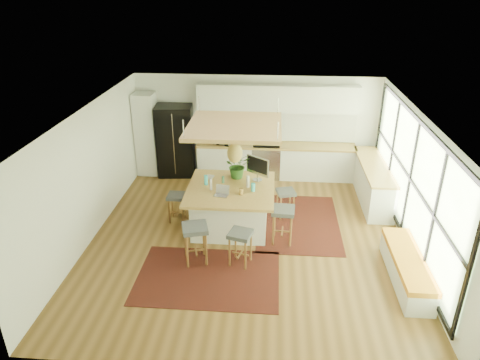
# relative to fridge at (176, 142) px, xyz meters

# --- Properties ---
(floor) EXTENTS (7.00, 7.00, 0.00)m
(floor) POSITION_rel_fridge_xyz_m (2.17, -3.17, -0.93)
(floor) COLOR brown
(floor) RESTS_ON ground
(ceiling) EXTENTS (7.00, 7.00, 0.00)m
(ceiling) POSITION_rel_fridge_xyz_m (2.17, -3.17, 1.78)
(ceiling) COLOR white
(ceiling) RESTS_ON ground
(wall_back) EXTENTS (6.50, 0.00, 6.50)m
(wall_back) POSITION_rel_fridge_xyz_m (2.17, 0.33, 0.42)
(wall_back) COLOR white
(wall_back) RESTS_ON ground
(wall_front) EXTENTS (6.50, 0.00, 6.50)m
(wall_front) POSITION_rel_fridge_xyz_m (2.17, -6.67, 0.42)
(wall_front) COLOR white
(wall_front) RESTS_ON ground
(wall_left) EXTENTS (0.00, 7.00, 7.00)m
(wall_left) POSITION_rel_fridge_xyz_m (-1.08, -3.17, 0.42)
(wall_left) COLOR white
(wall_left) RESTS_ON ground
(wall_right) EXTENTS (0.00, 7.00, 7.00)m
(wall_right) POSITION_rel_fridge_xyz_m (5.42, -3.17, 0.42)
(wall_right) COLOR white
(wall_right) RESTS_ON ground
(window_wall) EXTENTS (0.10, 6.20, 2.60)m
(window_wall) POSITION_rel_fridge_xyz_m (5.39, -3.17, 0.47)
(window_wall) COLOR black
(window_wall) RESTS_ON wall_right
(pantry) EXTENTS (0.55, 0.60, 2.25)m
(pantry) POSITION_rel_fridge_xyz_m (-0.78, 0.01, 0.20)
(pantry) COLOR white
(pantry) RESTS_ON floor
(back_counter_base) EXTENTS (4.20, 0.60, 0.88)m
(back_counter_base) POSITION_rel_fridge_xyz_m (2.72, 0.01, -0.49)
(back_counter_base) COLOR white
(back_counter_base) RESTS_ON floor
(back_counter_top) EXTENTS (4.24, 0.64, 0.05)m
(back_counter_top) POSITION_rel_fridge_xyz_m (2.72, 0.01, -0.03)
(back_counter_top) COLOR #A8833B
(back_counter_top) RESTS_ON back_counter_base
(backsplash) EXTENTS (4.20, 0.02, 0.80)m
(backsplash) POSITION_rel_fridge_xyz_m (2.72, 0.31, 0.43)
(backsplash) COLOR white
(backsplash) RESTS_ON wall_back
(upper_cabinets) EXTENTS (4.20, 0.34, 0.70)m
(upper_cabinets) POSITION_rel_fridge_xyz_m (2.72, 0.15, 1.22)
(upper_cabinets) COLOR white
(upper_cabinets) RESTS_ON wall_back
(range) EXTENTS (0.76, 0.62, 1.00)m
(range) POSITION_rel_fridge_xyz_m (2.47, 0.01, -0.43)
(range) COLOR #A5A5AA
(range) RESTS_ON floor
(right_counter_base) EXTENTS (0.60, 2.50, 0.88)m
(right_counter_base) POSITION_rel_fridge_xyz_m (5.10, -1.17, -0.49)
(right_counter_base) COLOR white
(right_counter_base) RESTS_ON floor
(right_counter_top) EXTENTS (0.64, 2.54, 0.05)m
(right_counter_top) POSITION_rel_fridge_xyz_m (5.10, -1.17, -0.03)
(right_counter_top) COLOR #A8833B
(right_counter_top) RESTS_ON right_counter_base
(window_bench) EXTENTS (0.52, 2.00, 0.50)m
(window_bench) POSITION_rel_fridge_xyz_m (5.12, -4.37, -0.68)
(window_bench) COLOR white
(window_bench) RESTS_ON floor
(ceiling_panel) EXTENTS (1.86, 1.86, 0.80)m
(ceiling_panel) POSITION_rel_fridge_xyz_m (1.87, -2.77, 1.12)
(ceiling_panel) COLOR #A8833B
(ceiling_panel) RESTS_ON ceiling
(rug_near) EXTENTS (2.60, 1.80, 0.01)m
(rug_near) POSITION_rel_fridge_xyz_m (1.54, -4.58, -0.92)
(rug_near) COLOR black
(rug_near) RESTS_ON floor
(rug_right) EXTENTS (1.80, 2.60, 0.01)m
(rug_right) POSITION_rel_fridge_xyz_m (3.26, -2.46, -0.92)
(rug_right) COLOR black
(rug_right) RESTS_ON floor
(fridge) EXTENTS (1.03, 0.84, 1.94)m
(fridge) POSITION_rel_fridge_xyz_m (0.00, 0.00, 0.00)
(fridge) COLOR black
(fridge) RESTS_ON floor
(island) EXTENTS (1.85, 1.85, 0.93)m
(island) POSITION_rel_fridge_xyz_m (1.78, -2.71, -0.46)
(island) COLOR #A8833B
(island) RESTS_ON floor
(stool_near_left) EXTENTS (0.58, 0.58, 0.79)m
(stool_near_left) POSITION_rel_fridge_xyz_m (1.24, -4.10, -0.57)
(stool_near_left) COLOR #3E4245
(stool_near_left) RESTS_ON floor
(stool_near_right) EXTENTS (0.51, 0.51, 0.70)m
(stool_near_right) POSITION_rel_fridge_xyz_m (2.09, -4.10, -0.57)
(stool_near_right) COLOR #3E4245
(stool_near_right) RESTS_ON floor
(stool_right_front) EXTENTS (0.49, 0.49, 0.77)m
(stool_right_front) POSITION_rel_fridge_xyz_m (2.89, -3.26, -0.57)
(stool_right_front) COLOR #3E4245
(stool_right_front) RESTS_ON floor
(stool_right_back) EXTENTS (0.48, 0.48, 0.66)m
(stool_right_back) POSITION_rel_fridge_xyz_m (2.97, -2.20, -0.57)
(stool_right_back) COLOR #3E4245
(stool_right_back) RESTS_ON floor
(stool_left_side) EXTENTS (0.39, 0.39, 0.65)m
(stool_left_side) POSITION_rel_fridge_xyz_m (0.55, -2.58, -0.57)
(stool_left_side) COLOR #3E4245
(stool_left_side) RESTS_ON floor
(laptop) EXTENTS (0.34, 0.36, 0.21)m
(laptop) POSITION_rel_fridge_xyz_m (1.62, -3.09, 0.12)
(laptop) COLOR #A5A5AA
(laptop) RESTS_ON island
(monitor) EXTENTS (0.61, 0.53, 0.56)m
(monitor) POSITION_rel_fridge_xyz_m (2.33, -2.28, 0.26)
(monitor) COLOR #A5A5AA
(monitor) RESTS_ON island
(microwave) EXTENTS (0.64, 0.48, 0.38)m
(microwave) POSITION_rel_fridge_xyz_m (1.31, -0.01, 0.19)
(microwave) COLOR #A5A5AA
(microwave) RESTS_ON back_counter_top
(island_plant) EXTENTS (0.64, 0.69, 0.46)m
(island_plant) POSITION_rel_fridge_xyz_m (1.88, -2.17, 0.23)
(island_plant) COLOR #1E4C19
(island_plant) RESTS_ON island
(island_bowl) EXTENTS (0.25, 0.25, 0.05)m
(island_bowl) POSITION_rel_fridge_xyz_m (1.26, -2.27, 0.03)
(island_bowl) COLOR beige
(island_bowl) RESTS_ON island
(island_bottle_0) EXTENTS (0.07, 0.07, 0.19)m
(island_bottle_0) POSITION_rel_fridge_xyz_m (1.23, -2.61, 0.10)
(island_bottle_0) COLOR #38D0E0
(island_bottle_0) RESTS_ON island
(island_bottle_1) EXTENTS (0.07, 0.07, 0.19)m
(island_bottle_1) POSITION_rel_fridge_xyz_m (1.38, -2.86, 0.10)
(island_bottle_1) COLOR silver
(island_bottle_1) RESTS_ON island
(island_bottle_2) EXTENTS (0.07, 0.07, 0.19)m
(island_bottle_2) POSITION_rel_fridge_xyz_m (2.03, -3.01, 0.10)
(island_bottle_2) COLOR olive
(island_bottle_2) RESTS_ON island
(island_bottle_3) EXTENTS (0.07, 0.07, 0.19)m
(island_bottle_3) POSITION_rel_fridge_xyz_m (2.13, -2.66, 0.10)
(island_bottle_3) COLOR beige
(island_bottle_3) RESTS_ON island
(island_bottle_4) EXTENTS (0.07, 0.07, 0.19)m
(island_bottle_4) POSITION_rel_fridge_xyz_m (1.58, -2.46, 0.10)
(island_bottle_4) COLOR #548C63
(island_bottle_4) RESTS_ON island
(island_bottle_5) EXTENTS (0.07, 0.07, 0.19)m
(island_bottle_5) POSITION_rel_fridge_xyz_m (2.28, -2.81, 0.10)
(island_bottle_5) COLOR #38D0E0
(island_bottle_5) RESTS_ON island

